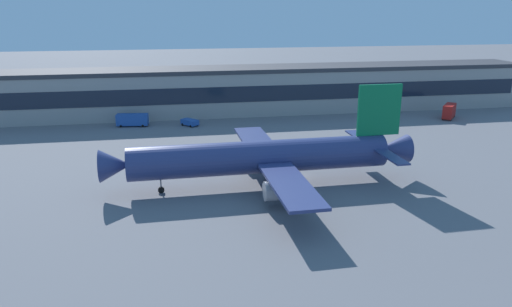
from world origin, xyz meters
The scene contains 6 objects.
ground_plane centered at (0.00, 0.00, 0.00)m, with size 600.00×600.00×0.00m, color slate.
terminal_building centered at (0.00, 60.79, 6.97)m, with size 177.32×15.44×13.89m.
airliner centered at (-6.92, -3.67, 5.51)m, with size 56.38×47.90×17.92m.
catering_truck centered at (57.04, 41.70, 2.29)m, with size 6.67×7.15×4.15m.
pushback_tractor centered at (-17.84, 46.12, 1.05)m, with size 5.03×5.37×1.75m.
fuel_truck centered at (-33.00, 48.37, 1.88)m, with size 8.70×3.90×3.35m.
Camera 1 is at (-23.80, -86.41, 31.44)m, focal length 34.57 mm.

